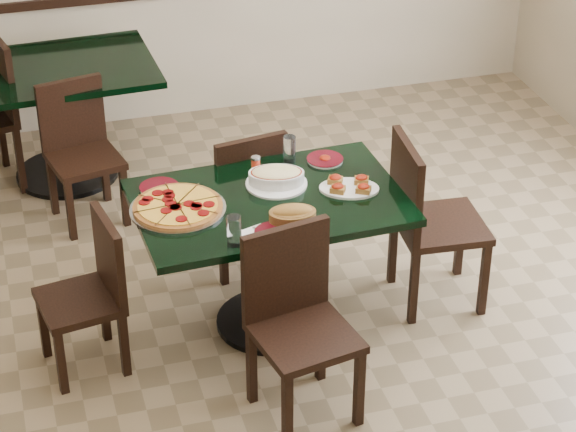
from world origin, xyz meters
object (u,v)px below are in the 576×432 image
object	(u,v)px
back_table	(59,101)
chair_left	(93,288)
pepperoni_pizza	(178,207)
chair_far	(245,194)
chair_right	(425,214)
main_table	(269,231)
bread_basket	(292,215)
back_chair_near	(79,145)
chair_near	(296,314)
lasagna_casserole	(276,177)
bruschetta_platter	(349,186)

from	to	relation	value
back_table	chair_left	distance (m)	1.94
chair_left	pepperoni_pizza	size ratio (longest dim) A/B	1.72
chair_far	chair_right	world-z (taller)	chair_right
main_table	bread_basket	xyz separation A→B (m)	(0.05, -0.24, 0.22)
chair_left	chair_right	bearing A→B (deg)	82.27
back_chair_near	main_table	bearing A→B (deg)	-72.67
back_table	chair_near	size ratio (longest dim) A/B	1.34
chair_right	chair_far	bearing A→B (deg)	60.54
lasagna_casserole	pepperoni_pizza	bearing A→B (deg)	-155.07
main_table	pepperoni_pizza	bearing A→B (deg)	175.01
chair_near	back_chair_near	world-z (taller)	chair_near
back_table	chair_left	world-z (taller)	chair_left
chair_right	bread_basket	bearing A→B (deg)	110.78
bread_basket	back_chair_near	bearing A→B (deg)	124.25
chair_right	bruschetta_platter	bearing A→B (deg)	96.38
chair_left	bruschetta_platter	xyz separation A→B (m)	(1.29, 0.04, 0.33)
main_table	bruschetta_platter	bearing A→B (deg)	-5.80
chair_far	lasagna_casserole	distance (m)	0.53
chair_far	chair_near	world-z (taller)	chair_near
lasagna_casserole	bread_basket	bearing A→B (deg)	-79.78
back_chair_near	bruschetta_platter	world-z (taller)	back_chair_near
pepperoni_pizza	bruschetta_platter	bearing A→B (deg)	-2.81
back_chair_near	lasagna_casserole	size ratio (longest dim) A/B	2.69
back_table	chair_near	bearing A→B (deg)	-74.84
main_table	pepperoni_pizza	xyz separation A→B (m)	(-0.44, 0.02, 0.20)
back_table	chair_near	world-z (taller)	chair_near
chair_far	chair_left	world-z (taller)	chair_far
chair_far	chair_left	xyz separation A→B (m)	(-0.90, -0.60, -0.04)
main_table	chair_far	distance (m)	0.55
back_table	pepperoni_pizza	world-z (taller)	pepperoni_pizza
back_chair_near	chair_right	bearing A→B (deg)	-52.88
back_table	chair_far	bearing A→B (deg)	-60.23
back_table	bread_basket	bearing A→B (deg)	-69.73
chair_near	bruschetta_platter	distance (m)	0.79
pepperoni_pizza	bread_basket	distance (m)	0.56
chair_far	chair_near	size ratio (longest dim) A/B	0.94
bruschetta_platter	chair_right	bearing A→B (deg)	21.10
main_table	chair_near	xyz separation A→B (m)	(-0.04, -0.62, -0.06)
chair_near	back_chair_near	xyz separation A→B (m)	(-0.74, 1.99, -0.05)
chair_far	pepperoni_pizza	world-z (taller)	chair_far
main_table	bread_basket	bearing A→B (deg)	-80.52
back_table	chair_near	distance (m)	2.62
back_chair_near	bread_basket	world-z (taller)	bread_basket
chair_left	back_chair_near	world-z (taller)	back_chair_near
main_table	bruschetta_platter	distance (m)	0.45
main_table	chair_right	xyz separation A→B (m)	(0.83, -0.01, -0.04)
main_table	pepperoni_pizza	world-z (taller)	pepperoni_pizza
chair_right	chair_left	bearing A→B (deg)	96.12
back_table	chair_right	xyz separation A→B (m)	(1.66, -1.88, 0.01)
pepperoni_pizza	lasagna_casserole	world-z (taller)	lasagna_casserole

